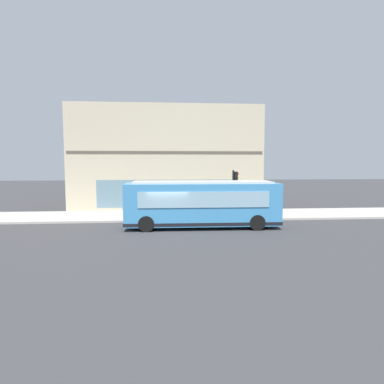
% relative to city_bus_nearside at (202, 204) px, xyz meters
% --- Properties ---
extents(ground, '(120.00, 120.00, 0.00)m').
position_rel_city_bus_nearside_xyz_m(ground, '(-0.42, 2.28, -1.55)').
color(ground, '#38383A').
extents(sidewalk_curb, '(5.00, 40.00, 0.15)m').
position_rel_city_bus_nearside_xyz_m(sidewalk_curb, '(4.68, 2.28, -1.48)').
color(sidewalk_curb, '#B2ADA3').
rests_on(sidewalk_curb, ground).
extents(building_corner, '(8.85, 17.20, 9.38)m').
position_rel_city_bus_nearside_xyz_m(building_corner, '(11.57, 2.28, 3.13)').
color(building_corner, beige).
rests_on(building_corner, ground).
extents(city_bus_nearside, '(2.74, 10.08, 3.07)m').
position_rel_city_bus_nearside_xyz_m(city_bus_nearside, '(0.00, 0.00, 0.00)').
color(city_bus_nearside, '#3F8CC6').
rests_on(city_bus_nearside, ground).
extents(traffic_light_near_corner, '(0.32, 0.49, 3.57)m').
position_rel_city_bus_nearside_xyz_m(traffic_light_near_corner, '(2.88, -2.80, 1.09)').
color(traffic_light_near_corner, black).
rests_on(traffic_light_near_corner, sidewalk_curb).
extents(fire_hydrant, '(0.35, 0.35, 0.74)m').
position_rel_city_bus_nearside_xyz_m(fire_hydrant, '(6.15, -3.86, -1.04)').
color(fire_hydrant, red).
rests_on(fire_hydrant, sidewalk_curb).
extents(pedestrian_near_hydrant, '(0.32, 0.32, 1.66)m').
position_rel_city_bus_nearside_xyz_m(pedestrian_near_hydrant, '(3.32, 3.52, -0.45)').
color(pedestrian_near_hydrant, '#3F8C4C').
rests_on(pedestrian_near_hydrant, sidewalk_curb).
extents(pedestrian_by_light_pole, '(0.32, 0.32, 1.68)m').
position_rel_city_bus_nearside_xyz_m(pedestrian_by_light_pole, '(5.09, -3.94, -0.44)').
color(pedestrian_by_light_pole, '#99994C').
rests_on(pedestrian_by_light_pole, sidewalk_curb).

